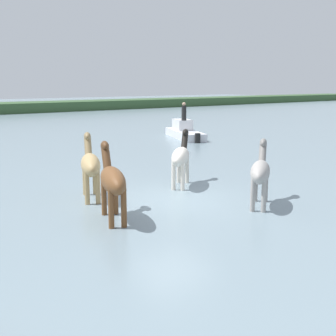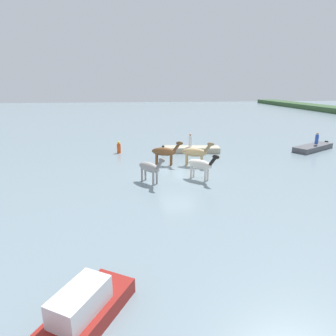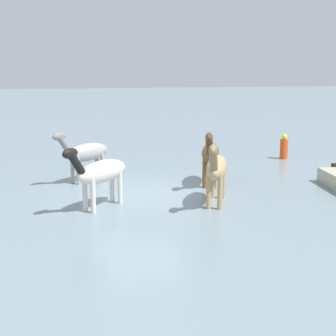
# 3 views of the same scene
# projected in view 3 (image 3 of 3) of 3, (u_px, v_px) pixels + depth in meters

# --- Properties ---
(ground_plane) EXTENTS (180.20, 180.20, 0.00)m
(ground_plane) POSITION_uv_depth(u_px,v_px,m) (144.00, 193.00, 15.34)
(ground_plane) COLOR gray
(horse_dark_mare) EXTENTS (2.16, 1.82, 1.91)m
(horse_dark_mare) POSITION_uv_depth(u_px,v_px,m) (85.00, 153.00, 16.73)
(horse_dark_mare) COLOR #9E9993
(horse_dark_mare) RESTS_ON ground_plane
(horse_gray_outer) EXTENTS (2.08, 1.98, 1.94)m
(horse_gray_outer) POSITION_uv_depth(u_px,v_px,m) (100.00, 172.00, 13.47)
(horse_gray_outer) COLOR silver
(horse_gray_outer) RESTS_ON ground_plane
(horse_mid_herd) EXTENTS (1.28, 2.55, 2.01)m
(horse_mid_herd) POSITION_uv_depth(u_px,v_px,m) (210.00, 154.00, 16.24)
(horse_mid_herd) COLOR brown
(horse_mid_herd) RESTS_ON ground_plane
(horse_chestnut_trailing) EXTENTS (1.40, 2.52, 2.01)m
(horse_chestnut_trailing) POSITION_uv_depth(u_px,v_px,m) (216.00, 168.00, 13.84)
(horse_chestnut_trailing) COLOR tan
(horse_chestnut_trailing) RESTS_ON ground_plane
(buoy_channel_marker) EXTENTS (0.36, 0.36, 1.14)m
(buoy_channel_marker) POSITION_uv_depth(u_px,v_px,m) (284.00, 148.00, 21.12)
(buoy_channel_marker) COLOR #E54C19
(buoy_channel_marker) RESTS_ON ground_plane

